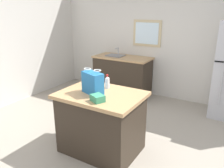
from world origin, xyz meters
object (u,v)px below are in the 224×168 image
Objects in this scene: bottle at (107,82)px; kitchen_island at (101,122)px; small_box at (98,98)px; shopping_bag at (93,83)px.

kitchen_island is at bearing -80.20° from bottle.
kitchen_island is at bearing 115.41° from small_box.
kitchen_island is 3.22× the size of shopping_bag.
bottle reaches higher than kitchen_island.
small_box is (0.12, -0.26, 0.49)m from kitchen_island.
shopping_bag reaches higher than small_box.
shopping_bag is (-0.09, -0.05, 0.59)m from kitchen_island.
bottle is at bearing 79.45° from shopping_bag.
shopping_bag is at bearing -100.55° from bottle.
bottle is (-0.16, 0.49, 0.05)m from small_box.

